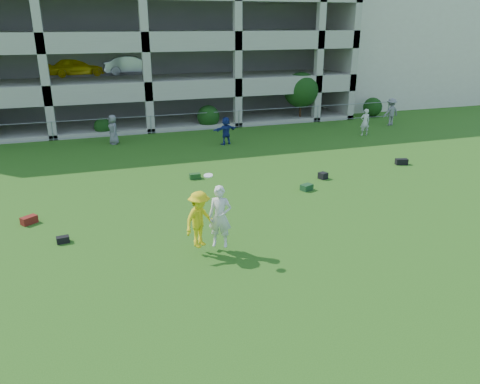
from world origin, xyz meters
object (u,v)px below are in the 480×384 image
object	(u,v)px
stucco_building	(382,43)
bystander_c	(113,130)
bystander_f	(391,112)
parking_garage	(130,33)
bystander_e	(365,122)
bystander_d	(226,131)
crate_d	(323,176)
frisbee_contest	(206,218)

from	to	relation	value
stucco_building	bystander_c	distance (m)	28.09
bystander_c	bystander_f	distance (m)	18.84
stucco_building	parking_garage	bearing A→B (deg)	-179.25
stucco_building	bystander_c	world-z (taller)	stucco_building
bystander_e	bystander_f	bearing A→B (deg)	-140.71
stucco_building	bystander_d	world-z (taller)	stucco_building
crate_d	frisbee_contest	distance (m)	8.92
frisbee_contest	bystander_d	bearing A→B (deg)	70.85
bystander_f	frisbee_contest	xyz separation A→B (m)	(-17.07, -14.70, 0.23)
stucco_building	frisbee_contest	world-z (taller)	stucco_building
bystander_e	stucco_building	bearing A→B (deg)	-118.67
crate_d	stucco_building	bearing A→B (deg)	51.21
bystander_f	bystander_d	bearing A→B (deg)	-2.03
bystander_c	parking_garage	size ratio (longest dim) A/B	0.06
crate_d	frisbee_contest	size ratio (longest dim) A/B	0.14
bystander_c	bystander_d	distance (m)	6.67
parking_garage	crate_d	bearing A→B (deg)	-73.13
bystander_f	crate_d	size ratio (longest dim) A/B	5.37
stucco_building	crate_d	size ratio (longest dim) A/B	45.71
stucco_building	bystander_e	world-z (taller)	stucco_building
bystander_c	crate_d	size ratio (longest dim) A/B	4.96
stucco_building	parking_garage	xyz separation A→B (m)	(-23.01, -0.30, 1.01)
bystander_f	frisbee_contest	world-z (taller)	frisbee_contest
stucco_building	bystander_e	distance (m)	17.53
bystander_d	frisbee_contest	bearing A→B (deg)	57.83
crate_d	bystander_e	bearing A→B (deg)	46.78
stucco_building	bystander_e	size ratio (longest dim) A/B	9.42
crate_d	parking_garage	world-z (taller)	parking_garage
bystander_e	bystander_c	bearing A→B (deg)	-2.30
bystander_c	bystander_e	xyz separation A→B (m)	(15.42, -2.69, -0.02)
bystander_c	bystander_d	world-z (taller)	bystander_c
bystander_d	frisbee_contest	world-z (taller)	frisbee_contest
bystander_f	bystander_c	bearing A→B (deg)	-11.07
bystander_c	crate_d	distance (m)	13.15
bystander_d	frisbee_contest	xyz separation A→B (m)	(-4.55, -13.10, 0.35)
crate_d	parking_garage	distance (m)	22.27
stucco_building	bystander_e	bearing A→B (deg)	-126.25
stucco_building	bystander_e	xyz separation A→B (m)	(-10.07, -13.74, -4.15)
stucco_building	frisbee_contest	distance (m)	35.66
bystander_e	bystander_f	xyz separation A→B (m)	(3.40, 2.10, 0.09)
bystander_e	bystander_f	distance (m)	4.00
bystander_d	bystander_e	size ratio (longest dim) A/B	0.97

